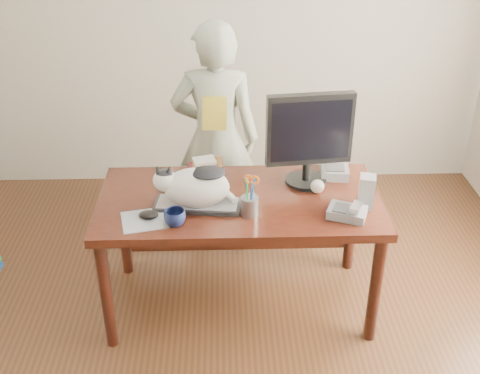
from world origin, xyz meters
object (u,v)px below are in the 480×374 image
Objects in this scene: coffee_mug at (175,218)px; phone at (348,212)px; book_stack at (206,166)px; cat at (194,186)px; speaker at (367,192)px; keyboard at (197,205)px; monitor at (309,135)px; baseball at (317,186)px; mouse at (148,215)px; calculator at (334,170)px; person at (216,139)px; desk at (239,213)px; pen_cup at (250,204)px.

phone is (0.92, 0.06, -0.02)m from coffee_mug.
phone is 0.95m from book_stack.
speaker is (0.94, -0.03, -0.04)m from cat.
speaker reaches higher than keyboard.
baseball is (0.05, -0.10, -0.28)m from monitor.
baseball is at bearing -32.07° from book_stack.
speaker is at bearing -35.04° from book_stack.
phone reaches higher than mouse.
cat is 4.06× the size of coffee_mug.
keyboard is at bearing -149.88° from calculator.
calculator is 0.15× the size of person.
person reaches higher than keyboard.
coffee_mug is at bearing -111.93° from book_stack.
coffee_mug and phone have the same top height.
baseball is (0.94, 0.25, 0.02)m from mouse.
mouse is 0.50× the size of phone.
monitor reaches higher than mouse.
cat is 0.72m from baseball.
keyboard is 0.89m from calculator.
calculator is (0.18, 0.12, -0.29)m from monitor.
mouse is at bearing -149.10° from keyboard.
person is at bearing 102.51° from desk.
keyboard is 2.00× the size of pen_cup.
cat reaches higher than calculator.
monitor is (0.40, 0.08, 0.46)m from desk.
monitor reaches higher than baseball.
cat is 0.72m from monitor.
speaker is at bearing -68.11° from calculator.
book_stack is (-0.59, 0.18, -0.28)m from monitor.
cat reaches higher than book_stack.
pen_cup is at bearing -133.45° from calculator.
mouse is at bearing 153.80° from coffee_mug.
cat is 5.86× the size of baseball.
person is (-0.71, 0.91, 0.02)m from phone.
pen_cup is at bearing -161.89° from phone.
book_stack is at bearing 89.51° from cat.
mouse is (-0.49, -0.28, 0.17)m from desk.
desk is 6.87× the size of calculator.
speaker is 0.40m from calculator.
person is (-0.19, 0.88, -0.02)m from pen_cup.
speaker is 1.16m from person.
cat is 0.32m from pen_cup.
keyboard is 0.93m from speaker.
speaker is 0.30m from baseball.
monitor is at bearing 150.38° from speaker.
person is at bearing 155.80° from calculator.
speaker is at bearing -34.41° from baseball.
monitor is 0.30m from baseball.
pen_cup is 1.30× the size of speaker.
desk is 6.88× the size of book_stack.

